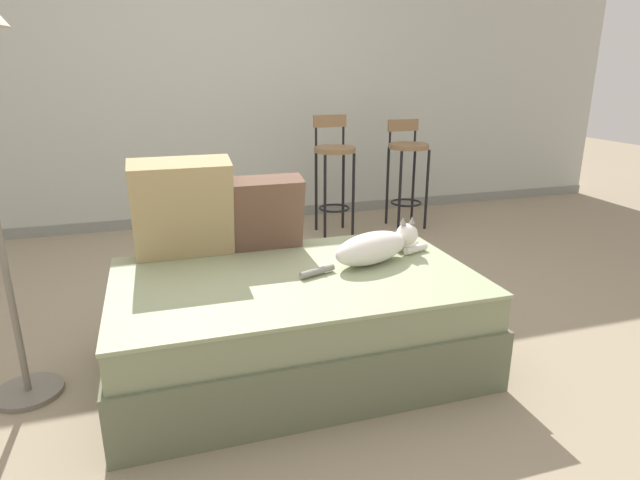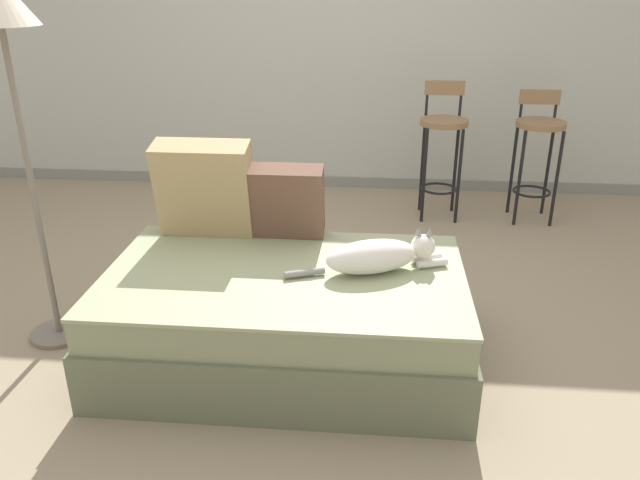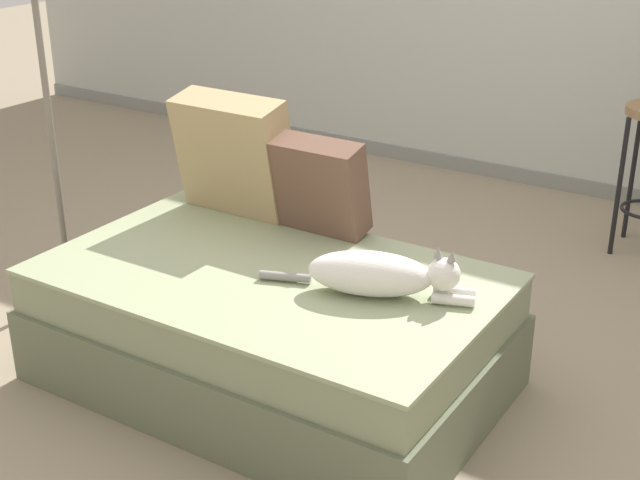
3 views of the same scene
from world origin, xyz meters
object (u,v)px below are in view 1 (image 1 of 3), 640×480
object	(u,v)px
throw_pillow_corner	(183,208)
bar_stool_by_doorway	(407,161)
throw_pillow_middle	(266,212)
cat	(376,247)
bar_stool_near_window	(334,163)
couch	(296,319)

from	to	relation	value
throw_pillow_corner	bar_stool_by_doorway	world-z (taller)	throw_pillow_corner
throw_pillow_middle	cat	size ratio (longest dim) A/B	0.53
throw_pillow_middle	bar_stool_by_doorway	xyz separation A→B (m)	(1.57, 1.58, -0.06)
throw_pillow_middle	bar_stool_near_window	bearing A→B (deg)	60.18
couch	bar_stool_near_window	xyz separation A→B (m)	(0.86, 1.98, 0.36)
bar_stool_by_doorway	throw_pillow_middle	bearing A→B (deg)	-134.94
couch	throw_pillow_middle	bearing A→B (deg)	95.88
bar_stool_near_window	bar_stool_by_doorway	size ratio (longest dim) A/B	1.06
couch	throw_pillow_corner	world-z (taller)	throw_pillow_corner
couch	throw_pillow_middle	world-z (taller)	throw_pillow_middle
throw_pillow_corner	bar_stool_by_doorway	size ratio (longest dim) A/B	0.53
cat	bar_stool_near_window	size ratio (longest dim) A/B	0.74
cat	bar_stool_near_window	bearing A→B (deg)	76.93
throw_pillow_corner	cat	xyz separation A→B (m)	(0.86, -0.35, -0.17)
throw_pillow_corner	throw_pillow_middle	bearing A→B (deg)	0.10
bar_stool_near_window	bar_stool_by_doorway	world-z (taller)	bar_stool_near_window
cat	bar_stool_by_doorway	xyz separation A→B (m)	(1.12, 1.93, 0.05)
throw_pillow_corner	cat	world-z (taller)	throw_pillow_corner
couch	cat	size ratio (longest dim) A/B	2.25
couch	bar_stool_near_window	bearing A→B (deg)	66.46
bar_stool_by_doorway	couch	bearing A→B (deg)	-127.74
throw_pillow_middle	couch	bearing A→B (deg)	-84.12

